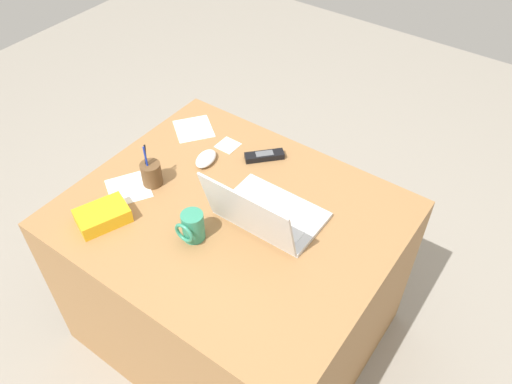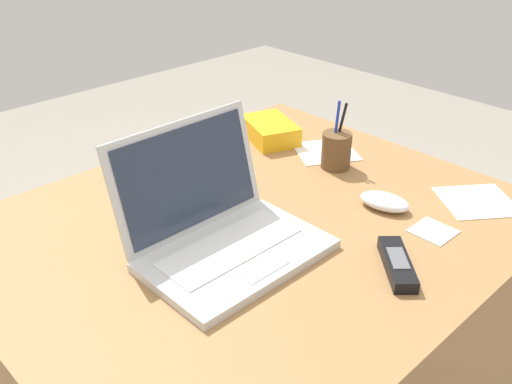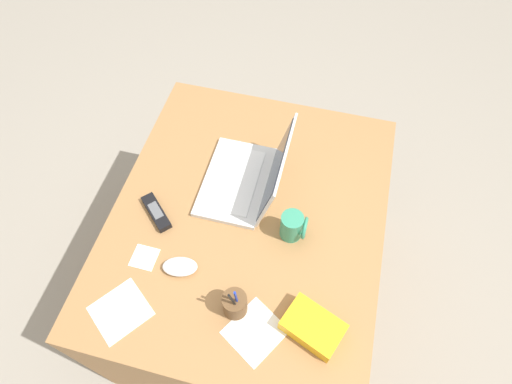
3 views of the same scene
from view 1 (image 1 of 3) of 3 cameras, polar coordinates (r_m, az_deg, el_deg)
name	(u,v)px [view 1 (image 1 of 3)]	position (r m, az deg, el deg)	size (l,w,h in m)	color
ground_plane	(237,325)	(2.35, -2.18, -14.62)	(6.00, 6.00, 0.00)	gray
desk	(234,276)	(2.04, -2.45, -9.35)	(1.11, 0.93, 0.73)	#9E7042
laptop	(265,213)	(1.70, 0.96, -2.39)	(0.35, 0.29, 0.23)	silver
computer_mouse	(206,159)	(1.96, -5.62, 3.73)	(0.07, 0.11, 0.03)	white
coffee_mug_white	(192,227)	(1.66, -7.14, -3.87)	(0.07, 0.09, 0.10)	#338C6B
cordless_phone	(264,156)	(1.97, 0.95, 4.05)	(0.14, 0.14, 0.03)	black
pen_holder	(151,174)	(1.88, -11.61, 2.02)	(0.07, 0.07, 0.17)	brown
snack_bag	(103,216)	(1.79, -16.75, -2.56)	(0.11, 0.17, 0.05)	#F2AD19
paper_note_near_laptop	(228,145)	(2.04, -3.16, 5.23)	(0.08, 0.08, 0.00)	white
paper_note_left	(194,129)	(2.13, -6.98, 7.02)	(0.16, 0.15, 0.00)	white
paper_note_right	(129,189)	(1.90, -14.04, 0.38)	(0.15, 0.15, 0.00)	white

